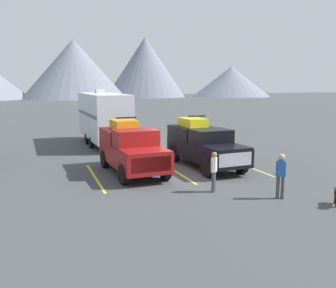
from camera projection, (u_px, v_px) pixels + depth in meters
ground_plane at (181, 175)px, 17.82m from camera, size 240.00×240.00×0.00m
pickup_truck_a at (131, 148)px, 18.13m from camera, size 2.46×5.33×2.66m
pickup_truck_b at (203, 144)px, 19.54m from camera, size 2.39×5.73×2.61m
lot_stripe_a at (95, 177)px, 17.34m from camera, size 0.12×5.50×0.01m
lot_stripe_b at (175, 171)px, 18.64m from camera, size 0.12×5.50×0.01m
lot_stripe_c at (244, 165)px, 19.94m from camera, size 0.12×5.50×0.01m
camper_trailer_a at (104, 116)px, 26.05m from camera, size 2.62×8.70×3.89m
person_a at (214, 169)px, 14.89m from camera, size 0.30×0.31×1.64m
person_b at (281, 173)px, 14.02m from camera, size 0.34×0.31×1.73m
mountain_ridge at (7, 73)px, 98.33m from camera, size 141.92×47.53×17.90m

